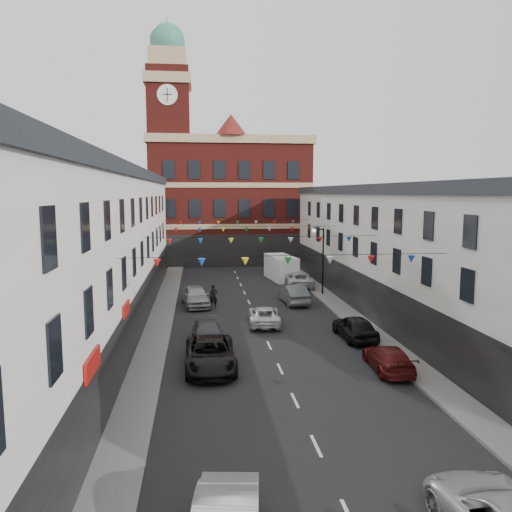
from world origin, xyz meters
name	(u,v)px	position (x,y,z in m)	size (l,w,h in m)	color
ground	(269,346)	(0.00, 0.00, 0.00)	(160.00, 160.00, 0.00)	black
pavement_left	(155,339)	(-6.90, 2.00, 0.07)	(1.80, 64.00, 0.15)	#605E5B
pavement_right	(369,332)	(6.90, 2.00, 0.07)	(1.80, 64.00, 0.15)	#605E5B
terrace_left	(66,258)	(-11.78, 1.00, 5.35)	(8.40, 56.00, 10.70)	silver
terrace_right	(451,260)	(11.78, 1.00, 4.85)	(8.40, 56.00, 9.70)	silver
civic_building	(229,200)	(0.00, 37.95, 8.14)	(20.60, 13.30, 18.50)	maroon
clock_tower	(169,145)	(-7.50, 35.00, 14.93)	(5.60, 5.60, 30.00)	maroon
distant_hill	(199,215)	(-4.00, 62.00, 5.00)	(40.00, 14.00, 10.00)	#2B4922
street_lamp	(320,252)	(6.55, 14.00, 3.90)	(1.10, 0.36, 6.00)	black
car_left_c	(210,354)	(-3.60, -3.55, 0.77)	(2.56, 5.55, 1.54)	black
car_left_d	(208,334)	(-3.65, 0.70, 0.66)	(1.85, 4.54, 1.32)	#3E4245
car_left_e	(196,296)	(-4.41, 11.11, 0.82)	(1.94, 4.83, 1.65)	#9CA0A4
car_right_c	(388,358)	(5.50, -4.84, 0.64)	(1.79, 4.40, 1.28)	#551111
car_right_d	(355,327)	(5.50, 0.71, 0.76)	(1.81, 4.49, 1.53)	black
car_right_e	(293,294)	(3.60, 11.17, 0.78)	(1.65, 4.72, 1.56)	#565B5F
car_right_f	(299,279)	(5.50, 18.09, 0.77)	(2.54, 5.51, 1.53)	silver
moving_car	(264,315)	(0.34, 4.82, 0.64)	(2.12, 4.61, 1.28)	silver
white_van	(281,268)	(4.47, 22.49, 1.26)	(2.19, 5.70, 2.52)	white
pedestrian	(213,296)	(-3.00, 10.27, 0.93)	(0.68, 0.45, 1.87)	black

